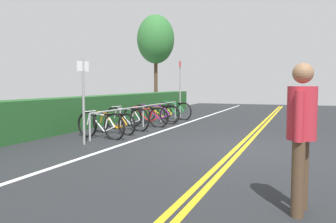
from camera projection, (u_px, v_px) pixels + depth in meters
ground_plane at (240, 149)px, 8.11m from camera, size 37.01×12.34×0.05m
centre_line_yellow_inner at (243, 148)px, 8.08m from camera, size 33.31×0.10×0.00m
centre_line_yellow_outer at (236, 148)px, 8.13m from camera, size 33.31×0.10×0.00m
bike_lane_stripe_white at (131, 141)px, 9.08m from camera, size 33.31×0.12×0.00m
bike_rack at (143, 111)px, 12.17m from camera, size 6.60×0.05×0.73m
bicycle_0 at (100, 125)px, 9.59m from camera, size 0.54×1.71×0.76m
bicycle_1 at (113, 123)px, 10.48m from camera, size 0.59×1.69×0.68m
bicycle_2 at (127, 119)px, 11.30m from camera, size 0.55×1.78×0.78m
bicycle_3 at (145, 117)px, 12.16m from camera, size 0.46×1.67×0.73m
bicycle_4 at (155, 114)px, 13.05m from camera, size 0.51×1.82×0.77m
bicycle_5 at (160, 113)px, 13.90m from camera, size 0.46×1.66×0.68m
bicycle_6 at (174, 111)px, 14.80m from camera, size 0.59×1.70×0.77m
pedestrian at (301, 128)px, 3.95m from camera, size 0.49×0.32×1.69m
sign_post_near at (83, 93)px, 8.52m from camera, size 0.36×0.10×2.07m
sign_post_far at (180, 83)px, 15.52m from camera, size 0.36×0.09×2.52m
hedge_backdrop at (117, 108)px, 14.22m from camera, size 15.55×0.86×1.04m
tree_mid at (156, 40)px, 20.01m from camera, size 2.10×2.10×5.37m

